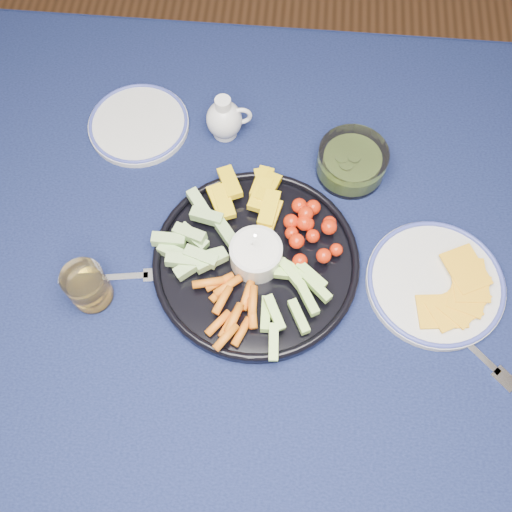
# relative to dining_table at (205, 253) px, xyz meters

# --- Properties ---
(dining_table) EXTENTS (1.67, 1.07, 0.75)m
(dining_table) POSITION_rel_dining_table_xyz_m (0.00, 0.00, 0.00)
(dining_table) COLOR #532D1B
(dining_table) RESTS_ON ground
(crudite_platter) EXTENTS (0.37, 0.37, 0.12)m
(crudite_platter) POSITION_rel_dining_table_xyz_m (0.10, -0.06, 0.11)
(crudite_platter) COLOR black
(crudite_platter) RESTS_ON dining_table
(creamer_pitcher) EXTENTS (0.09, 0.07, 0.10)m
(creamer_pitcher) POSITION_rel_dining_table_xyz_m (0.02, 0.23, 0.13)
(creamer_pitcher) COLOR white
(creamer_pitcher) RESTS_ON dining_table
(pickle_bowl) EXTENTS (0.13, 0.13, 0.06)m
(pickle_bowl) POSITION_rel_dining_table_xyz_m (0.27, 0.16, 0.12)
(pickle_bowl) COLOR silver
(pickle_bowl) RESTS_ON dining_table
(cheese_plate) EXTENTS (0.24, 0.24, 0.03)m
(cheese_plate) POSITION_rel_dining_table_xyz_m (0.43, -0.07, 0.10)
(cheese_plate) COLOR silver
(cheese_plate) RESTS_ON dining_table
(juice_tumbler) EXTENTS (0.07, 0.07, 0.08)m
(juice_tumbler) POSITION_rel_dining_table_xyz_m (-0.17, -0.14, 0.12)
(juice_tumbler) COLOR silver
(juice_tumbler) RESTS_ON dining_table
(fork_left) EXTENTS (0.19, 0.05, 0.00)m
(fork_left) POSITION_rel_dining_table_xyz_m (-0.13, -0.10, 0.09)
(fork_left) COLOR white
(fork_left) RESTS_ON dining_table
(fork_right) EXTENTS (0.15, 0.15, 0.00)m
(fork_right) POSITION_rel_dining_table_xyz_m (0.49, -0.19, 0.09)
(fork_right) COLOR white
(fork_right) RESTS_ON dining_table
(side_plate_extra) EXTENTS (0.20, 0.20, 0.02)m
(side_plate_extra) POSITION_rel_dining_table_xyz_m (-0.16, 0.23, 0.10)
(side_plate_extra) COLOR silver
(side_plate_extra) RESTS_ON dining_table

